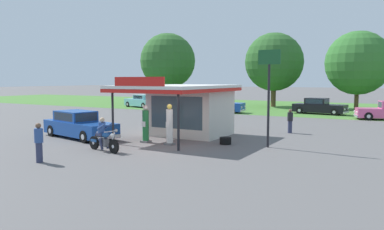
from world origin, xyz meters
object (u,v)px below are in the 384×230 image
object	(u,v)px
motorcycle_with_rider	(103,137)
featured_classic_sedan	(79,126)
bystander_leaning_by_kiosk	(290,121)
parked_car_back_row_right	(319,107)
parked_car_back_row_left	(142,101)
bystander_standing_back_lot	(39,142)
roadside_pole_sign	(269,81)
bystander_admiring_sedan	(217,110)
spare_tire_stack	(225,141)
gas_pump_nearside	(146,125)
bystander_strolling_foreground	(175,108)
parked_car_second_row_spare	(217,105)
gas_pump_offside	(170,126)

from	to	relation	value
motorcycle_with_rider	featured_classic_sedan	bearing A→B (deg)	148.92
featured_classic_sedan	bystander_leaning_by_kiosk	world-z (taller)	featured_classic_sedan
parked_car_back_row_right	parked_car_back_row_left	distance (m)	20.35
bystander_standing_back_lot	roadside_pole_sign	xyz separation A→B (m)	(6.92, 7.85, 2.41)
bystander_admiring_sedan	bystander_standing_back_lot	xyz separation A→B (m)	(0.83, -18.22, 0.03)
motorcycle_with_rider	spare_tire_stack	xyz separation A→B (m)	(4.17, 4.54, -0.47)
motorcycle_with_rider	parked_car_back_row_right	distance (m)	25.21
bystander_standing_back_lot	bystander_leaning_by_kiosk	distance (m)	14.88
bystander_leaning_by_kiosk	spare_tire_stack	size ratio (longest dim) A/B	2.50
parked_car_back_row_left	gas_pump_nearside	bearing A→B (deg)	-52.69
parked_car_back_row_right	bystander_strolling_foreground	bearing A→B (deg)	-128.75
roadside_pole_sign	spare_tire_stack	bearing A→B (deg)	-174.17
parked_car_back_row_left	roadside_pole_sign	bearing A→B (deg)	-40.75
parked_car_back_row_left	spare_tire_stack	distance (m)	27.24
spare_tire_stack	motorcycle_with_rider	bearing A→B (deg)	-132.55
parked_car_second_row_spare	motorcycle_with_rider	bearing A→B (deg)	-78.22
bystander_admiring_sedan	spare_tire_stack	xyz separation A→B (m)	(5.57, -10.59, -0.64)
motorcycle_with_rider	bystander_admiring_sedan	xyz separation A→B (m)	(-1.40, 15.13, 0.16)
parked_car_second_row_spare	bystander_standing_back_lot	distance (m)	25.01
motorcycle_with_rider	bystander_standing_back_lot	distance (m)	3.15
gas_pump_offside	bystander_leaning_by_kiosk	xyz separation A→B (m)	(4.23, 7.28, -0.18)
gas_pump_offside	parked_car_back_row_right	size ratio (longest dim) A/B	0.40
parked_car_second_row_spare	bystander_leaning_by_kiosk	xyz separation A→B (m)	(10.48, -11.33, 0.08)
gas_pump_nearside	gas_pump_offside	xyz separation A→B (m)	(1.51, 0.00, 0.05)
gas_pump_offside	motorcycle_with_rider	bearing A→B (deg)	-120.13
parked_car_second_row_spare	bystander_strolling_foreground	xyz separation A→B (m)	(0.21, -8.39, 0.26)
bystander_standing_back_lot	parked_car_back_row_right	bearing A→B (deg)	78.82
parked_car_back_row_right	roadside_pole_sign	size ratio (longest dim) A/B	1.10
parked_car_second_row_spare	bystander_strolling_foreground	size ratio (longest dim) A/B	3.17
parked_car_back_row_right	bystander_admiring_sedan	bearing A→B (deg)	-123.42
motorcycle_with_rider	parked_car_back_row_right	xyz separation A→B (m)	(4.92, 24.72, 0.04)
gas_pump_nearside	bystander_leaning_by_kiosk	bearing A→B (deg)	51.78
featured_classic_sedan	bystander_strolling_foreground	world-z (taller)	bystander_strolling_foreground
spare_tire_stack	featured_classic_sedan	bearing A→B (deg)	-165.77
gas_pump_nearside	featured_classic_sedan	xyz separation A→B (m)	(-4.30, -0.55, -0.21)
parked_car_back_row_right	bystander_strolling_foreground	world-z (taller)	bystander_strolling_foreground
bystander_leaning_by_kiosk	roadside_pole_sign	world-z (taller)	roadside_pole_sign
gas_pump_offside	featured_classic_sedan	bearing A→B (deg)	-174.62
gas_pump_offside	featured_classic_sedan	size ratio (longest dim) A/B	0.37
gas_pump_nearside	bystander_leaning_by_kiosk	xyz separation A→B (m)	(5.74, 7.28, -0.13)
parked_car_back_row_right	bystander_strolling_foreground	xyz separation A→B (m)	(-9.23, -11.50, 0.27)
gas_pump_offside	roadside_pole_sign	size ratio (longest dim) A/B	0.44
gas_pump_offside	motorcycle_with_rider	world-z (taller)	gas_pump_offside
featured_classic_sedan	bystander_leaning_by_kiosk	bearing A→B (deg)	37.96
motorcycle_with_rider	bystander_admiring_sedan	world-z (taller)	motorcycle_with_rider
gas_pump_offside	bystander_strolling_foreground	size ratio (longest dim) A/B	1.17
bystander_leaning_by_kiosk	parked_car_back_row_right	bearing A→B (deg)	94.13
gas_pump_offside	parked_car_second_row_spare	world-z (taller)	gas_pump_offside
featured_classic_sedan	bystander_admiring_sedan	xyz separation A→B (m)	(2.66, 12.68, 0.11)
spare_tire_stack	roadside_pole_sign	bearing A→B (deg)	5.83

